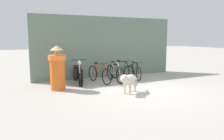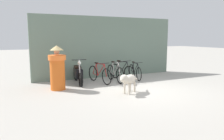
{
  "view_description": "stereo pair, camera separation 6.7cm",
  "coord_description": "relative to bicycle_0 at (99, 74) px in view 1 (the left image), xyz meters",
  "views": [
    {
      "loc": [
        -4.44,
        -6.47,
        1.92
      ],
      "look_at": [
        -0.76,
        1.08,
        0.65
      ],
      "focal_mm": 35.0,
      "sensor_mm": 36.0,
      "label": 1
    },
    {
      "loc": [
        -4.38,
        -6.5,
        1.92
      ],
      "look_at": [
        -0.76,
        1.08,
        0.65
      ],
      "focal_mm": 35.0,
      "sensor_mm": 36.0,
      "label": 2
    }
  ],
  "objects": [
    {
      "name": "person_in_robes",
      "position": [
        -1.85,
        -0.49,
        0.44
      ],
      "size": [
        0.84,
        0.84,
        1.63
      ],
      "rotation": [
        0.0,
        0.0,
        3.57
      ],
      "color": "orange",
      "rests_on": "ground"
    },
    {
      "name": "bicycle_0",
      "position": [
        0.0,
        0.0,
        0.0
      ],
      "size": [
        0.48,
        1.72,
        0.88
      ],
      "rotation": [
        0.0,
        0.0,
        -1.39
      ],
      "color": "black",
      "rests_on": "ground"
    },
    {
      "name": "bicycle_3",
      "position": [
        1.83,
        0.13,
        -0.03
      ],
      "size": [
        0.48,
        1.61,
        0.8
      ],
      "rotation": [
        0.0,
        0.0,
        -1.77
      ],
      "color": "black",
      "rests_on": "ground"
    },
    {
      "name": "stray_dog",
      "position": [
        0.22,
        -2.09,
        0.11
      ],
      "size": [
        1.07,
        0.79,
        0.71
      ],
      "rotation": [
        0.0,
        0.0,
        3.73
      ],
      "color": "beige",
      "rests_on": "ground"
    },
    {
      "name": "bicycle_1",
      "position": [
        0.69,
        -0.09,
        0.01
      ],
      "size": [
        0.46,
        1.66,
        0.9
      ],
      "rotation": [
        0.0,
        0.0,
        -1.59
      ],
      "color": "black",
      "rests_on": "ground"
    },
    {
      "name": "ground_plane",
      "position": [
        0.94,
        -1.94,
        -0.36
      ],
      "size": [
        60.0,
        60.0,
        0.0
      ],
      "primitive_type": "plane",
      "color": "#ADA89E"
    },
    {
      "name": "shop_wall_back",
      "position": [
        0.94,
        1.24,
        1.08
      ],
      "size": [
        7.16,
        0.2,
        2.88
      ],
      "color": "slate",
      "rests_on": "ground"
    },
    {
      "name": "motorcycle",
      "position": [
        -0.87,
        0.21,
        0.04
      ],
      "size": [
        0.58,
        1.84,
        1.04
      ],
      "rotation": [
        0.0,
        0.0,
        -1.71
      ],
      "color": "black",
      "rests_on": "ground"
    },
    {
      "name": "bicycle_2",
      "position": [
        1.16,
        0.16,
        0.01
      ],
      "size": [
        0.51,
        1.64,
        0.9
      ],
      "rotation": [
        0.0,
        0.0,
        -1.34
      ],
      "color": "black",
      "rests_on": "ground"
    }
  ]
}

